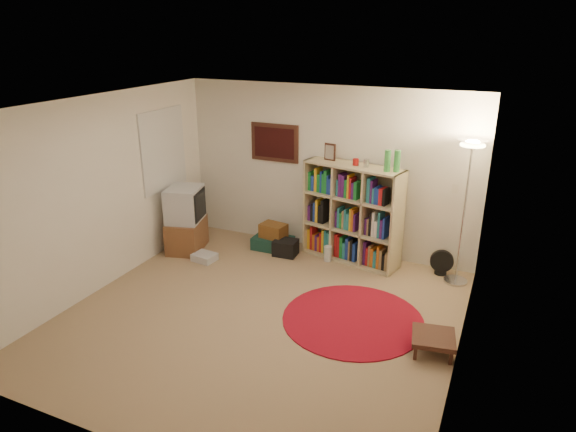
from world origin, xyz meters
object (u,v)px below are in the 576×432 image
object	(u,v)px
bookshelf	(351,215)
suitcase	(273,243)
tv_stand	(186,220)
floor_lamp	(470,166)
floor_fan	(442,262)
side_table	(434,338)

from	to	relation	value
bookshelf	suitcase	distance (m)	1.35
tv_stand	floor_lamp	bearing A→B (deg)	-7.03
bookshelf	floor_fan	distance (m)	1.43
bookshelf	tv_stand	xyz separation A→B (m)	(-2.41, -0.68, -0.22)
bookshelf	suitcase	size ratio (longest dim) A/B	2.89
floor_lamp	floor_fan	xyz separation A→B (m)	(-0.22, 0.15, -1.45)
bookshelf	floor_fan	xyz separation A→B (m)	(1.33, 0.03, -0.52)
floor_lamp	floor_fan	world-z (taller)	floor_lamp
floor_lamp	side_table	size ratio (longest dim) A/B	3.79
tv_stand	suitcase	xyz separation A→B (m)	(1.21, 0.55, -0.39)
side_table	suitcase	bearing A→B (deg)	147.33
bookshelf	floor_lamp	xyz separation A→B (m)	(1.55, -0.12, 0.93)
bookshelf	tv_stand	bearing A→B (deg)	-151.84
tv_stand	side_table	distance (m)	4.13
tv_stand	side_table	world-z (taller)	tv_stand
floor_lamp	side_table	xyz separation A→B (m)	(-0.02, -1.76, -1.46)
suitcase	floor_lamp	bearing A→B (deg)	-0.49
floor_fan	suitcase	size ratio (longest dim) A/B	0.61
bookshelf	floor_lamp	bearing A→B (deg)	8.09
floor_lamp	suitcase	distance (m)	3.15
bookshelf	tv_stand	size ratio (longest dim) A/B	1.74
floor_lamp	side_table	bearing A→B (deg)	-90.73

